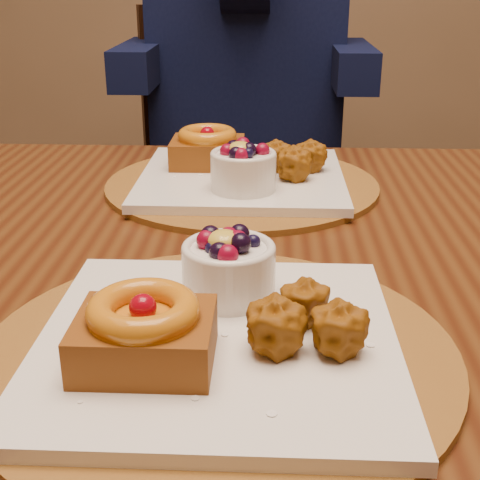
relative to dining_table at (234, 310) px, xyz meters
name	(u,v)px	position (x,y,z in m)	size (l,w,h in m)	color
dining_table	(234,310)	(0.00, 0.00, 0.00)	(1.60, 0.90, 0.76)	#3A190A
place_setting_near	(216,330)	(0.00, -0.22, 0.10)	(0.38, 0.38, 0.08)	#5F3212
place_setting_far	(240,173)	(0.00, 0.22, 0.10)	(0.38, 0.38, 0.08)	#5F3212
chair_far	(248,186)	(-0.02, 0.93, -0.15)	(0.60, 0.60, 0.96)	black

